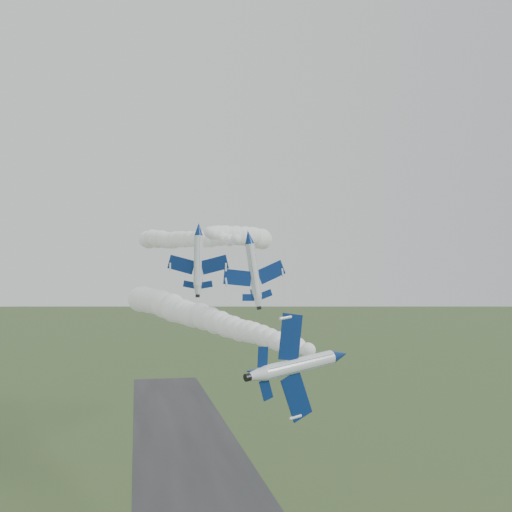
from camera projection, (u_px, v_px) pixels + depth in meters
The scene contains 7 objects.
runway at pixel (204, 500), 96.55m from camera, with size 24.00×260.00×0.04m, color #29292B.
jet_lead at pixel (340, 355), 62.09m from camera, with size 6.00×12.80×10.84m.
smoke_trail_jet_lead at pixel (201, 317), 93.63m from camera, with size 5.32×66.21×5.32m, color white, non-canonical shape.
jet_pair_left at pixel (198, 229), 86.73m from camera, with size 9.44×10.75×2.80m.
smoke_trail_jet_pair_left at pixel (242, 236), 118.23m from camera, with size 4.95×58.72×4.95m, color white, non-canonical shape.
jet_pair_right at pixel (249, 237), 88.33m from camera, with size 10.46×12.42×3.34m.
smoke_trail_jet_pair_right at pixel (180, 239), 122.33m from camera, with size 4.51×67.72×4.51m, color white, non-canonical shape.
Camera 1 is at (-11.75, -68.28, 36.37)m, focal length 40.00 mm.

